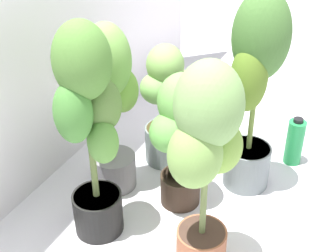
# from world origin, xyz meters

# --- Properties ---
(ground_plane) EXTENTS (8.00, 8.00, 0.00)m
(ground_plane) POSITION_xyz_m (0.00, 0.00, 0.00)
(ground_plane) COLOR silver
(ground_plane) RESTS_ON ground
(potted_plant_back_left) EXTENTS (0.33, 0.27, 0.96)m
(potted_plant_back_left) POSITION_xyz_m (-0.30, 0.41, 0.55)
(potted_plant_back_left) COLOR black
(potted_plant_back_left) RESTS_ON ground
(potted_plant_back_right) EXTENTS (0.32, 0.30, 0.66)m
(potted_plant_back_right) POSITION_xyz_m (0.30, 0.36, 0.35)
(potted_plant_back_right) COLOR slate
(potted_plant_back_right) RESTS_ON ground
(potted_plant_front_right) EXTENTS (0.35, 0.35, 0.98)m
(potted_plant_front_right) POSITION_xyz_m (0.28, -0.08, 0.58)
(potted_plant_front_right) COLOR slate
(potted_plant_front_right) RESTS_ON ground
(potted_plant_center) EXTENTS (0.37, 0.26, 0.67)m
(potted_plant_center) POSITION_xyz_m (0.02, 0.16, 0.40)
(potted_plant_center) COLOR #332419
(potted_plant_center) RESTS_ON ground
(potted_plant_back_center) EXTENTS (0.36, 0.28, 0.85)m
(potted_plant_back_center) POSITION_xyz_m (-0.01, 0.51, 0.49)
(potted_plant_back_center) COLOR slate
(potted_plant_back_center) RESTS_ON ground
(potted_plant_front_left) EXTENTS (0.37, 0.33, 0.90)m
(potted_plant_front_left) POSITION_xyz_m (-0.29, -0.06, 0.55)
(potted_plant_front_left) COLOR #9A5739
(potted_plant_front_left) RESTS_ON ground
(floor_fan) EXTENTS (0.25, 0.25, 0.34)m
(floor_fan) POSITION_xyz_m (0.60, 0.16, 0.22)
(floor_fan) COLOR #251F29
(floor_fan) RESTS_ON ground
(nutrient_bottle) EXTENTS (0.09, 0.09, 0.27)m
(nutrient_bottle) POSITION_xyz_m (0.57, -0.26, 0.13)
(nutrient_bottle) COLOR #238F47
(nutrient_bottle) RESTS_ON ground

